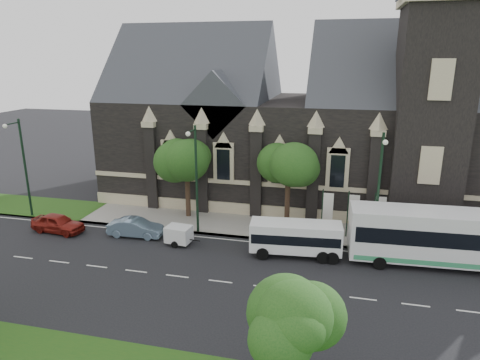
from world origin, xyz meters
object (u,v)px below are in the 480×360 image
(sedan, at_px, (136,228))
(street_lamp_far, at_px, (23,163))
(street_lamp_mid, at_px, (196,174))
(banner_flag_center, at_px, (351,211))
(tree_park_east, at_px, (307,313))
(tree_walk_right, at_px, (292,160))
(banner_flag_left, at_px, (326,209))
(tree_walk_left, at_px, (189,156))
(street_lamp_near, at_px, (379,186))
(banner_flag_right, at_px, (378,213))
(car_far_red, at_px, (58,223))
(tour_coach, at_px, (452,237))
(shuttle_bus, at_px, (296,237))
(box_trailer, at_px, (179,234))

(sedan, bearing_deg, street_lamp_far, 79.11)
(street_lamp_mid, relative_size, banner_flag_center, 2.25)
(tree_park_east, distance_m, tree_walk_right, 20.29)
(tree_walk_right, relative_size, banner_flag_left, 1.95)
(tree_walk_left, distance_m, sedan, 7.80)
(tree_walk_right, relative_size, street_lamp_near, 0.87)
(banner_flag_right, height_order, car_far_red, banner_flag_right)
(tour_coach, bearing_deg, sedan, 178.12)
(tour_coach, xyz_separation_m, shuttle_bus, (-10.60, -0.82, -0.68))
(tree_walk_right, xyz_separation_m, street_lamp_far, (-23.21, -3.62, -0.71))
(street_lamp_mid, xyz_separation_m, banner_flag_center, (12.29, 1.91, -2.73))
(tour_coach, bearing_deg, tree_walk_right, 154.57)
(street_lamp_far, bearing_deg, box_trailer, -8.48)
(car_far_red, bearing_deg, sedan, -78.81)
(banner_flag_center, distance_m, box_trailer, 13.75)
(tour_coach, xyz_separation_m, sedan, (-23.65, -0.31, -1.41))
(tree_walk_left, bearing_deg, banner_flag_left, -8.02)
(tree_walk_left, distance_m, street_lamp_far, 14.67)
(tree_walk_left, height_order, banner_flag_center, tree_walk_left)
(tree_park_east, height_order, tree_walk_right, tree_walk_right)
(banner_flag_center, relative_size, car_far_red, 0.88)
(shuttle_bus, bearing_deg, car_far_red, 175.18)
(banner_flag_center, bearing_deg, tree_walk_right, 161.36)
(box_trailer, bearing_deg, shuttle_bus, 7.18)
(street_lamp_mid, bearing_deg, tree_walk_left, 116.47)
(tree_walk_right, relative_size, car_far_red, 1.73)
(banner_flag_right, bearing_deg, car_far_red, -170.69)
(tree_park_east, relative_size, street_lamp_mid, 0.70)
(tour_coach, relative_size, shuttle_bus, 2.03)
(street_lamp_mid, height_order, box_trailer, street_lamp_mid)
(shuttle_bus, bearing_deg, tree_park_east, -88.03)
(street_lamp_near, bearing_deg, box_trailer, -171.21)
(banner_flag_center, bearing_deg, tree_walk_left, 173.11)
(street_lamp_far, bearing_deg, tree_walk_right, 8.86)
(tree_walk_right, xyz_separation_m, sedan, (-11.92, -5.25, -5.08))
(street_lamp_near, bearing_deg, street_lamp_mid, 180.00)
(banner_flag_left, xyz_separation_m, banner_flag_right, (4.00, 0.00, 0.00))
(street_lamp_near, xyz_separation_m, banner_flag_right, (0.29, 1.91, -2.73))
(sedan, bearing_deg, tree_walk_right, -68.94)
(box_trailer, distance_m, car_far_red, 10.70)
(banner_flag_right, distance_m, sedan, 19.39)
(tree_park_east, bearing_deg, shuttle_bus, 97.29)
(banner_flag_right, relative_size, box_trailer, 1.42)
(tree_park_east, bearing_deg, car_far_red, 146.85)
(tree_park_east, xyz_separation_m, street_lamp_far, (-26.18, 16.42, 0.49))
(tree_walk_left, distance_m, car_far_red, 12.34)
(tree_park_east, bearing_deg, tour_coach, 59.86)
(banner_flag_left, height_order, tour_coach, banner_flag_left)
(tree_park_east, bearing_deg, banner_flag_center, 83.43)
(street_lamp_far, relative_size, banner_flag_right, 2.25)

